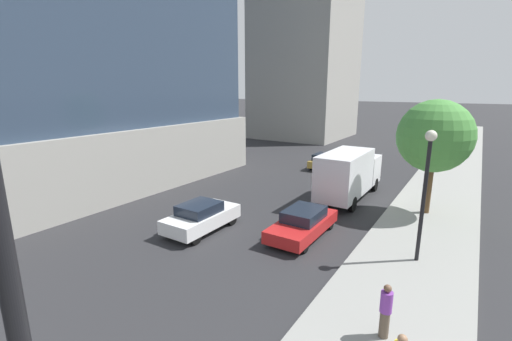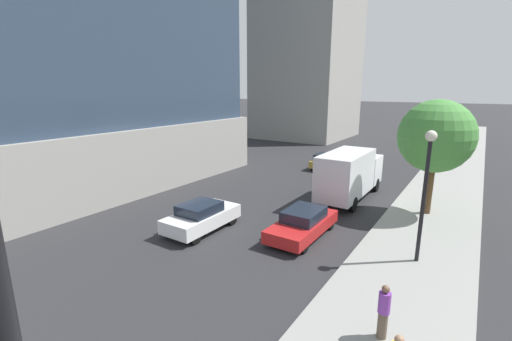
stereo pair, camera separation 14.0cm
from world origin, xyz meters
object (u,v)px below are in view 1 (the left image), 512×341
Objects in this scene: box_truck at (349,173)px; pedestrian_purple_shirt at (386,311)px; construction_building at (306,42)px; car_gold at (326,161)px; street_tree at (435,136)px; car_white at (201,217)px; car_red at (303,223)px; street_lamp at (426,177)px.

box_truck is 13.46m from pedestrian_purple_shirt.
construction_building is 7.05× the size of car_gold.
street_tree reaches higher than car_white.
car_red is at bearing -90.00° from box_truck.
car_red is at bearing -64.82° from construction_building.
pedestrian_purple_shirt is (20.95, -39.04, -12.71)m from construction_building.
car_gold is at bearing 115.92° from pedestrian_purple_shirt.
construction_building reaches higher than car_white.
construction_building reaches higher than street_tree.
pedestrian_purple_shirt is (5.17, -12.40, -0.80)m from box_truck.
street_tree is 12.55m from pedestrian_purple_shirt.
pedestrian_purple_shirt reaches higher than car_white.
box_truck is at bearing -59.36° from construction_building.
pedestrian_purple_shirt is at bearing -90.81° from street_lamp.
construction_building is 18.91× the size of pedestrian_purple_shirt.
construction_building is at bearing 127.26° from street_tree.
construction_building is at bearing 107.20° from car_white.
car_white is (-9.94, -2.31, -3.01)m from street_lamp.
car_gold is (-4.69, 14.83, 0.02)m from car_red.
pedestrian_purple_shirt is (5.17, -5.46, 0.32)m from car_red.
car_gold is (-9.47, 8.27, -3.91)m from street_tree.
street_tree is at bearing -52.74° from construction_building.
street_tree is at bearing 94.16° from street_lamp.
car_white is at bearing -154.47° from car_red.
box_truck is 4.44× the size of pedestrian_purple_shirt.
car_white is 10.36m from box_truck.
street_lamp is at bearing -56.04° from car_gold.
pedestrian_purple_shirt is at bearing -61.78° from construction_building.
box_truck is at bearing 112.62° from pedestrian_purple_shirt.
street_lamp is at bearing -85.84° from street_tree.
car_white is 0.56× the size of box_truck.
pedestrian_purple_shirt is at bearing -46.60° from car_red.
car_red is 15.55m from car_gold.
construction_building is 40.79m from street_lamp.
car_gold is at bearing 138.85° from street_tree.
street_tree is 13.17m from car_gold.
car_white is at bearing -72.80° from construction_building.
construction_building is 35.15m from street_tree.
street_lamp is 6.56m from street_tree.
car_red is 0.63× the size of box_truck.
pedestrian_purple_shirt is (-0.08, -5.53, -2.76)m from street_lamp.
box_truck reaches higher than car_red.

